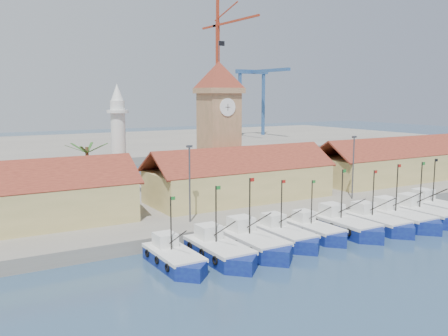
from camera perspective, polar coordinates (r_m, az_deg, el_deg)
ground at (r=56.56m, az=12.86°, el=-8.55°), size 400.00×400.00×0.00m
quay at (r=75.01m, az=0.19°, el=-3.59°), size 140.00×32.00×1.50m
terminal at (r=154.49m, az=-16.37°, el=2.30°), size 240.00×80.00×2.00m
boat_0 at (r=48.36m, az=-5.59°, el=-10.38°), size 3.41×9.35×7.07m
boat_1 at (r=50.00m, az=-0.37°, el=-9.63°), size 3.75×10.26×7.77m
boat_2 at (r=52.62m, az=3.52°, el=-8.68°), size 3.92×10.75×8.14m
boat_3 at (r=55.84m, az=7.09°, el=-7.81°), size 3.56×9.76×7.38m
boat_4 at (r=58.60m, az=10.45°, el=-7.15°), size 3.35×9.18×6.95m
boat_5 at (r=61.03m, az=13.84°, el=-6.53°), size 3.85×10.55×7.98m
boat_6 at (r=63.76m, az=17.17°, el=-6.06°), size 3.67×10.06×7.61m
boat_7 at (r=66.53m, az=19.64°, el=-5.54°), size 3.92×10.74×8.12m
boat_8 at (r=69.85m, az=22.06°, el=-5.02°), size 3.92×10.73×8.12m
boat_9 at (r=74.27m, az=23.31°, el=-4.33°), size 3.90×10.70×8.09m
hall_center at (r=71.06m, az=1.84°, el=-1.60°), size 27.04×10.13×7.61m
hall_right at (r=92.07m, az=18.90°, el=0.22°), size 31.20×10.13×7.61m
clock_tower at (r=75.25m, az=-0.59°, el=5.07°), size 5.80×5.80×22.70m
minaret at (r=71.06m, az=-11.96°, el=2.89°), size 3.00×3.00×16.30m
palm_tree at (r=68.13m, az=-15.31°, el=-0.40°), size 5.60×5.03×8.39m
lamp_posts at (r=64.43m, az=6.04°, el=-0.43°), size 80.70×0.25×9.03m
crane_red_right at (r=165.22m, az=-0.47°, el=12.00°), size 1.00×33.58×44.76m
gantry at (r=176.53m, az=3.82°, el=9.51°), size 13.00×22.00×23.20m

